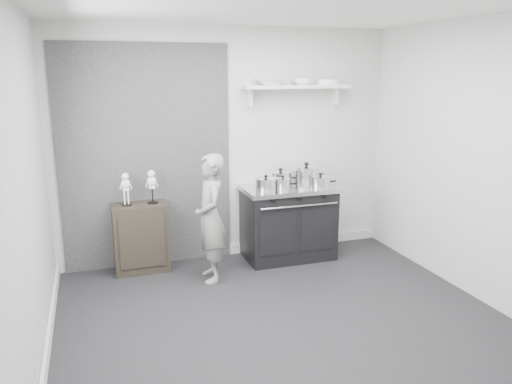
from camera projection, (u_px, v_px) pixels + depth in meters
ground at (283, 321)px, 4.51m from camera, size 4.00×4.00×0.00m
room_shell at (269, 139)px, 4.23m from camera, size 4.02×3.62×2.71m
wall_shelf at (296, 88)px, 5.83m from camera, size 1.30×0.26×0.24m
stove at (288, 222)px, 5.97m from camera, size 1.10×0.68×0.88m
side_cabinet at (141, 238)px, 5.57m from camera, size 0.59×0.35×0.77m
child at (211, 218)px, 5.26m from camera, size 0.35×0.52×1.37m
pot_front_left at (266, 184)px, 5.66m from camera, size 0.33×0.24×0.18m
pot_back_left at (281, 178)px, 5.93m from camera, size 0.35×0.27×0.20m
pot_back_right at (306, 175)px, 6.01m from camera, size 0.39×0.31×0.26m
pot_front_right at (320, 182)px, 5.80m from camera, size 0.32×0.24×0.17m
pot_front_center at (283, 184)px, 5.69m from camera, size 0.25×0.17×0.16m
skeleton_full at (126, 187)px, 5.39m from camera, size 0.12×0.07×0.42m
skeleton_torso at (152, 184)px, 5.48m from camera, size 0.12×0.08×0.43m
bowl_large at (270, 82)px, 5.70m from camera, size 0.32×0.32×0.08m
bowl_small at (303, 82)px, 5.83m from camera, size 0.22×0.22×0.07m
plate_stack at (328, 82)px, 5.93m from camera, size 0.27×0.27×0.06m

